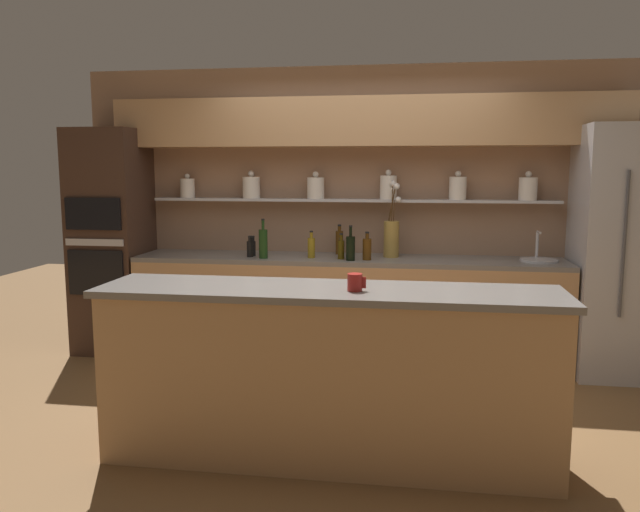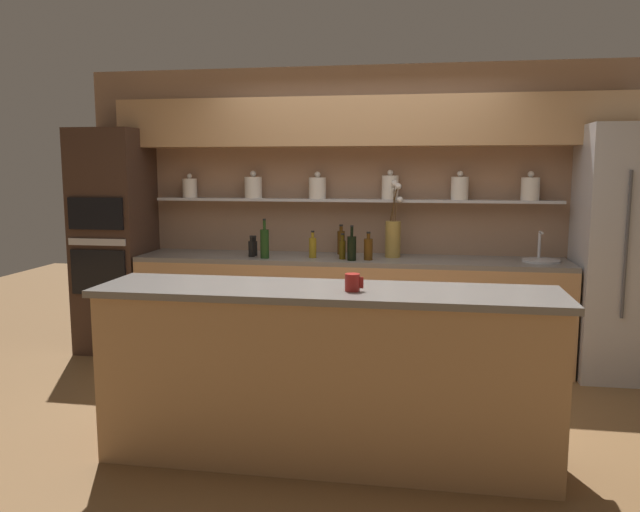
# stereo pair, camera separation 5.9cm
# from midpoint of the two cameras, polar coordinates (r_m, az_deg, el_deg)

# --- Properties ---
(ground_plane) EXTENTS (12.00, 12.00, 0.00)m
(ground_plane) POSITION_cam_midpoint_polar(r_m,az_deg,el_deg) (4.49, 1.61, -14.12)
(ground_plane) COLOR brown
(back_wall_unit) EXTENTS (5.20, 0.44, 2.60)m
(back_wall_unit) POSITION_cam_midpoint_polar(r_m,az_deg,el_deg) (5.68, 3.60, 6.57)
(back_wall_unit) COLOR #937056
(back_wall_unit) RESTS_ON ground_plane
(back_counter_unit) EXTENTS (3.73, 0.62, 0.92)m
(back_counter_unit) POSITION_cam_midpoint_polar(r_m,az_deg,el_deg) (5.54, 2.16, -4.83)
(back_counter_unit) COLOR tan
(back_counter_unit) RESTS_ON ground_plane
(island_counter) EXTENTS (2.64, 0.61, 1.02)m
(island_counter) POSITION_cam_midpoint_polar(r_m,az_deg,el_deg) (3.66, 0.25, -10.76)
(island_counter) COLOR tan
(island_counter) RESTS_ON ground_plane
(refrigerator) EXTENTS (0.82, 0.73, 2.04)m
(refrigerator) POSITION_cam_midpoint_polar(r_m,az_deg,el_deg) (5.63, 26.06, 0.32)
(refrigerator) COLOR #B7B7BC
(refrigerator) RESTS_ON ground_plane
(oven_tower) EXTENTS (0.61, 0.64, 2.05)m
(oven_tower) POSITION_cam_midpoint_polar(r_m,az_deg,el_deg) (6.09, -18.75, 1.28)
(oven_tower) COLOR #3D281E
(oven_tower) RESTS_ON ground_plane
(flower_vase) EXTENTS (0.15, 0.15, 0.67)m
(flower_vase) POSITION_cam_midpoint_polar(r_m,az_deg,el_deg) (5.48, 6.27, 2.02)
(flower_vase) COLOR olive
(flower_vase) RESTS_ON back_counter_unit
(sink_fixture) EXTENTS (0.31, 0.31, 0.25)m
(sink_fixture) POSITION_cam_midpoint_polar(r_m,az_deg,el_deg) (5.52, 19.09, -0.23)
(sink_fixture) COLOR #B7B7BC
(sink_fixture) RESTS_ON back_counter_unit
(bottle_sauce_0) EXTENTS (0.06, 0.06, 0.19)m
(bottle_sauce_0) POSITION_cam_midpoint_polar(r_m,az_deg,el_deg) (5.51, -6.73, 0.72)
(bottle_sauce_0) COLOR black
(bottle_sauce_0) RESTS_ON back_counter_unit
(bottle_oil_1) EXTENTS (0.06, 0.06, 0.22)m
(bottle_oil_1) POSITION_cam_midpoint_polar(r_m,az_deg,el_deg) (5.34, 1.63, 0.67)
(bottle_oil_1) COLOR #47380A
(bottle_oil_1) RESTS_ON back_counter_unit
(bottle_spirit_2) EXTENTS (0.07, 0.07, 0.27)m
(bottle_spirit_2) POSITION_cam_midpoint_polar(r_m,az_deg,el_deg) (5.64, 1.48, 1.31)
(bottle_spirit_2) COLOR #4C2D0C
(bottle_spirit_2) RESTS_ON back_counter_unit
(bottle_sauce_3) EXTENTS (0.05, 0.05, 0.18)m
(bottle_sauce_3) POSITION_cam_midpoint_polar(r_m,az_deg,el_deg) (5.58, -6.45, 0.80)
(bottle_sauce_3) COLOR black
(bottle_sauce_3) RESTS_ON back_counter_unit
(bottle_spirit_4) EXTENTS (0.07, 0.07, 0.24)m
(bottle_spirit_4) POSITION_cam_midpoint_polar(r_m,az_deg,el_deg) (5.30, 4.00, 0.69)
(bottle_spirit_4) COLOR #4C2D0C
(bottle_spirit_4) RESTS_ON back_counter_unit
(bottle_oil_5) EXTENTS (0.06, 0.06, 0.24)m
(bottle_oil_5) POSITION_cam_midpoint_polar(r_m,az_deg,el_deg) (5.41, -1.11, 0.82)
(bottle_oil_5) COLOR olive
(bottle_oil_5) RESTS_ON back_counter_unit
(bottle_wine_6) EXTENTS (0.08, 0.08, 0.30)m
(bottle_wine_6) POSITION_cam_midpoint_polar(r_m,az_deg,el_deg) (5.26, 2.49, 0.77)
(bottle_wine_6) COLOR black
(bottle_wine_6) RESTS_ON back_counter_unit
(bottle_sauce_7) EXTENTS (0.05, 0.05, 0.17)m
(bottle_sauce_7) POSITION_cam_midpoint_polar(r_m,az_deg,el_deg) (5.42, 1.61, 0.59)
(bottle_sauce_7) COLOR #9E4C0A
(bottle_sauce_7) RESTS_ON back_counter_unit
(bottle_wine_8) EXTENTS (0.08, 0.08, 0.34)m
(bottle_wine_8) POSITION_cam_midpoint_polar(r_m,az_deg,el_deg) (5.40, -5.53, 1.17)
(bottle_wine_8) COLOR #193814
(bottle_wine_8) RESTS_ON back_counter_unit
(coffee_mug) EXTENTS (0.10, 0.08, 0.10)m
(coffee_mug) POSITION_cam_midpoint_polar(r_m,az_deg,el_deg) (3.45, 2.74, -2.42)
(coffee_mug) COLOR maroon
(coffee_mug) RESTS_ON island_counter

